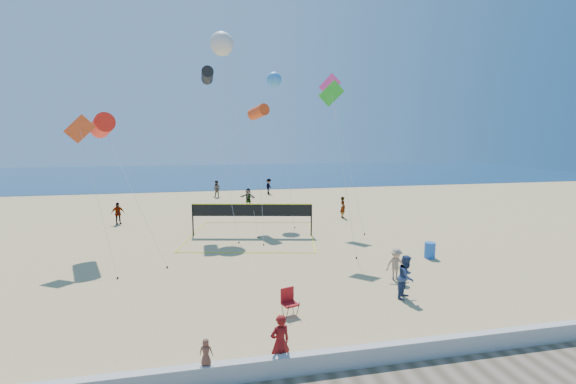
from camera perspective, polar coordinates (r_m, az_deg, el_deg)
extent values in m
plane|color=tan|center=(14.85, -1.45, -19.08)|extent=(120.00, 120.00, 0.00)
cube|color=navy|center=(75.35, -9.95, 2.72)|extent=(140.00, 50.00, 0.03)
cube|color=beige|center=(12.14, 1.33, -24.14)|extent=(32.00, 0.30, 0.60)
imported|color=maroon|center=(12.03, -1.18, -21.40)|extent=(0.71, 0.56, 1.70)
imported|color=brown|center=(11.58, -12.06, -22.15)|extent=(0.41, 0.31, 0.75)
imported|color=navy|center=(17.42, 17.12, -11.91)|extent=(1.14, 1.13, 1.86)
imported|color=tan|center=(19.35, 15.70, -10.28)|extent=(1.03, 0.61, 1.58)
imported|color=gray|center=(33.26, -23.91, -2.91)|extent=(1.10, 0.85, 1.74)
imported|color=gray|center=(38.22, -5.92, -0.83)|extent=(1.70, 1.48, 1.86)
imported|color=gray|center=(33.20, 8.13, -2.24)|extent=(0.46, 0.68, 1.82)
imported|color=gray|center=(44.86, -10.48, 0.43)|extent=(1.16, 1.06, 1.94)
imported|color=gray|center=(46.92, -2.85, 0.84)|extent=(1.22, 1.39, 1.87)
cube|color=maroon|center=(15.32, 0.31, -16.27)|extent=(0.69, 0.66, 0.06)
cube|color=maroon|center=(15.38, -0.12, -14.93)|extent=(0.55, 0.22, 0.56)
cylinder|color=black|center=(15.15, -0.07, -17.43)|extent=(0.11, 0.28, 0.73)
cylinder|color=black|center=(15.47, -0.84, -16.86)|extent=(0.11, 0.28, 0.73)
cylinder|color=black|center=(15.35, 1.46, -17.07)|extent=(0.11, 0.28, 0.73)
cylinder|color=black|center=(15.67, 0.67, -16.52)|extent=(0.11, 0.28, 0.73)
cylinder|color=blue|center=(23.50, 20.27, -8.10)|extent=(0.77, 0.77, 0.89)
cylinder|color=black|center=(27.69, -13.93, -4.04)|extent=(0.10, 0.10, 2.21)
cylinder|color=black|center=(26.87, 3.47, -4.18)|extent=(0.10, 0.10, 2.21)
cube|color=black|center=(26.83, -5.38, -2.72)|extent=(8.09, 1.77, 0.83)
cube|color=yellow|center=(26.75, -5.39, -1.79)|extent=(8.09, 1.78, 0.06)
cube|color=yellow|center=(23.25, -6.35, -8.93)|extent=(8.29, 1.84, 0.02)
cube|color=yellow|center=(31.22, -4.57, -4.53)|extent=(8.29, 1.84, 0.02)
cylinder|color=red|center=(26.10, -25.82, 8.84)|extent=(2.06, 2.98, 1.50)
cylinder|color=silver|center=(23.39, -22.06, 0.08)|extent=(3.96, 5.07, 7.46)
cylinder|color=black|center=(21.48, -17.46, -10.59)|extent=(0.08, 0.08, 0.10)
cylinder|color=black|center=(30.66, -11.86, 16.55)|extent=(0.93, 2.11, 1.14)
cylinder|color=silver|center=(27.36, -9.75, 5.72)|extent=(1.70, 5.97, 11.37)
cylinder|color=black|center=(25.32, -7.28, -7.44)|extent=(0.08, 0.08, 0.10)
cylinder|color=red|center=(30.57, -4.42, 11.74)|extent=(1.58, 2.35, 1.19)
cylinder|color=silver|center=(27.24, -4.06, 3.02)|extent=(0.64, 6.72, 8.73)
cylinder|color=black|center=(24.70, -3.63, -7.79)|extent=(0.08, 0.08, 0.10)
cube|color=#CF421B|center=(24.60, -28.48, 8.21)|extent=(1.65, 0.25, 1.64)
cylinder|color=silver|center=(22.32, -26.41, -0.84)|extent=(2.53, 4.47, 7.22)
cylinder|color=black|center=(20.75, -23.92, -11.58)|extent=(0.08, 0.08, 0.10)
cube|color=green|center=(24.14, 6.45, 14.31)|extent=(1.58, 0.32, 1.58)
cylinder|color=silver|center=(22.75, 8.22, 2.83)|extent=(0.65, 3.05, 9.39)
cylinder|color=black|center=(22.38, 10.09, -9.58)|extent=(0.08, 0.08, 0.10)
cube|color=#DB3791|center=(31.12, 6.21, 15.51)|extent=(1.55, 0.87, 1.74)
cylinder|color=silver|center=(28.92, 8.63, 5.31)|extent=(1.26, 4.61, 10.81)
cylinder|color=black|center=(27.81, 11.26, -6.13)|extent=(0.08, 0.08, 0.10)
sphere|color=silver|center=(32.32, -9.79, 20.82)|extent=(2.27, 2.27, 1.84)
cylinder|color=silver|center=(28.54, -7.26, 8.46)|extent=(1.96, 6.07, 13.96)
cylinder|color=black|center=(26.49, -4.35, -6.70)|extent=(0.08, 0.08, 0.10)
sphere|color=#3689DD|center=(33.97, -2.06, 16.32)|extent=(1.63, 1.63, 1.27)
cylinder|color=silver|center=(31.06, -0.62, 6.34)|extent=(0.63, 5.34, 11.65)
cylinder|color=black|center=(29.29, 1.00, -5.26)|extent=(0.08, 0.08, 0.10)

